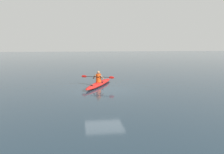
# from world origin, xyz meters

# --- Properties ---
(ground_plane) EXTENTS (160.00, 160.00, 0.00)m
(ground_plane) POSITION_xyz_m (0.00, 0.00, 0.00)
(ground_plane) COLOR #233847
(kayak) EXTENTS (2.57, 4.63, 0.27)m
(kayak) POSITION_xyz_m (0.17, -1.59, 0.14)
(kayak) COLOR red
(kayak) RESTS_ON ground
(kayaker) EXTENTS (2.23, 1.05, 0.79)m
(kayaker) POSITION_xyz_m (0.23, -1.45, 0.61)
(kayaker) COLOR #E04C14
(kayaker) RESTS_ON kayak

